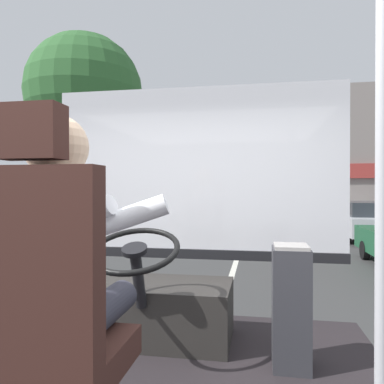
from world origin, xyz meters
The scene contains 10 objects.
ground centered at (0.00, 8.80, -0.02)m, with size 18.00×44.00×0.06m.
driver_seat centered at (-0.21, -0.34, 1.27)m, with size 0.48×0.48×1.35m.
bus_driver centered at (-0.21, -0.23, 1.50)m, with size 0.74×0.60×0.86m.
steering_console centered at (-0.21, 1.00, 0.91)m, with size 1.10×0.97×0.81m.
handrail_pole centered at (0.94, -0.18, 1.83)m, with size 0.04×0.04×2.29m.
fare_box centered at (0.72, 0.74, 1.05)m, with size 0.22×0.25×0.74m.
windshield_panel centered at (0.00, 1.62, 1.73)m, with size 2.50×0.08×1.48m.
street_tree centered at (-3.98, 7.61, 4.27)m, with size 3.02×3.02×5.81m.
shop_building centered at (5.60, 17.59, 3.07)m, with size 10.53×5.77×6.14m.
parked_car_silver centered at (4.24, 12.31, 0.68)m, with size 1.95×4.30×1.31m.
Camera 1 is at (0.53, -1.55, 1.76)m, focal length 34.94 mm.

